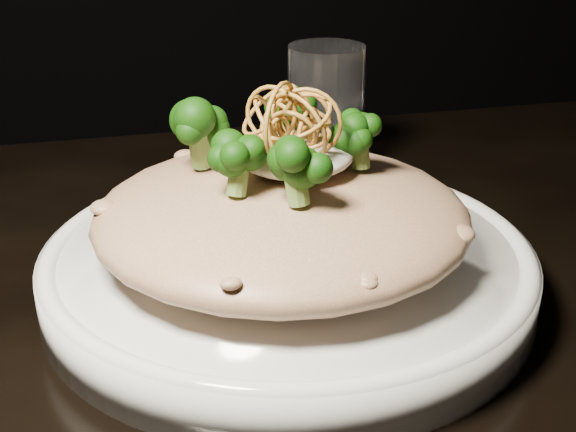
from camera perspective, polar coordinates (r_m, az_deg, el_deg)
The scene contains 7 objects.
table at distance 0.55m, azimuth 5.52°, elevation -14.73°, with size 1.10×0.80×0.75m.
plate at distance 0.52m, azimuth 0.00°, elevation -3.88°, with size 0.31×0.31×0.03m, color silver.
risotto at distance 0.50m, azimuth -0.46°, elevation 0.05°, with size 0.23×0.23×0.05m, color brown.
broccoli at distance 0.49m, azimuth -0.77°, elevation 6.18°, with size 0.15×0.15×0.05m, color black, non-canonical shape.
cheese at distance 0.49m, azimuth 0.47°, elevation 4.38°, with size 0.07×0.07×0.02m, color white.
shallots at distance 0.48m, azimuth 0.34°, elevation 7.22°, with size 0.06×0.06×0.04m, color #8C611D, non-canonical shape.
drinking_glass at distance 0.70m, azimuth 2.69°, elevation 7.36°, with size 0.07×0.07×0.12m, color silver.
Camera 1 is at (-0.15, -0.40, 1.01)m, focal length 50.00 mm.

